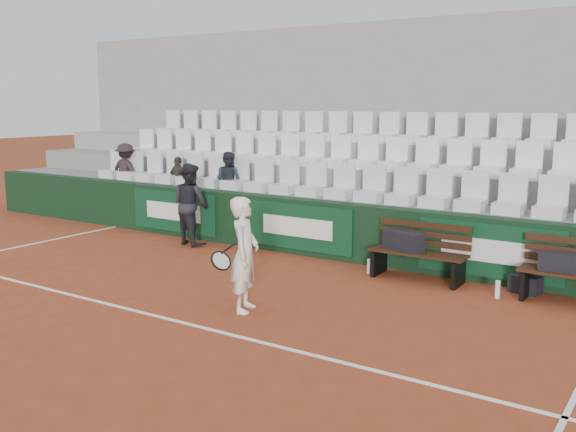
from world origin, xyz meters
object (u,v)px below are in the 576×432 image
Objects in this scene: sports_bag_left at (403,240)px; ball_kid at (191,204)px; bench_left at (417,266)px; spectator_c at (228,159)px; spectator_a at (125,151)px; sports_bag_ground at (525,284)px; spectator_b at (178,159)px; bench_right at (576,289)px; tennis_player at (244,254)px; water_bottle_near at (369,266)px; water_bottle_far at (498,289)px; sports_bag_right at (558,262)px.

ball_kid is (-4.38, -0.04, 0.20)m from sports_bag_left.
spectator_c is (-4.53, 1.04, 1.37)m from bench_left.
spectator_a is at bearing -3.62° from spectator_c.
sports_bag_ground is (1.83, 0.18, -0.46)m from sports_bag_left.
bench_right is at bearing -179.32° from spectator_b.
spectator_a is (-7.25, 1.00, 1.03)m from sports_bag_left.
spectator_c is at bearing 130.99° from tennis_player.
spectator_a is at bearing 7.92° from spectator_b.
spectator_b is (-5.10, 1.09, 1.39)m from water_bottle_near.
water_bottle_far is at bearing -10.94° from sports_bag_left.
spectator_a is (-7.51, 1.04, 1.40)m from bench_left.
sports_bag_right reaches higher than water_bottle_near.
sports_bag_right is (2.03, -0.02, 0.35)m from bench_left.
ball_kid reaches higher than sports_bag_left.
bench_left is 1.33m from water_bottle_far.
ball_kid reaches higher than water_bottle_near.
bench_right is 0.95× the size of ball_kid.
water_bottle_near is 3.90m from ball_kid.
bench_right is 1.20× the size of spectator_a.
bench_right reaches higher than water_bottle_near.
sports_bag_right is 6.67m from ball_kid.
sports_bag_left is 2.89m from tennis_player.
spectator_a is at bearing 173.69° from sports_bag_right.
tennis_player is at bearing -137.99° from water_bottle_far.
sports_bag_right is 0.68m from sports_bag_ground.
bench_left reaches higher than water_bottle_near.
spectator_c is (2.98, 0.00, -0.03)m from spectator_a.
bench_right is at bearing -0.96° from sports_bag_left.
sports_bag_left is 0.55× the size of spectator_c.
ball_kid is (-5.94, 0.27, 0.66)m from water_bottle_far.
spectator_c reaches higher than spectator_b.
spectator_c is (-6.80, 1.04, 1.37)m from bench_right.
spectator_a is at bearing -6.36° from ball_kid.
water_bottle_near is 2.11m from water_bottle_far.
bench_right is 6.41× the size of water_bottle_near.
bench_left is at bearing 168.68° from water_bottle_far.
sports_bag_left is 7.39m from spectator_a.
bench_right is 5.95× the size of water_bottle_far.
sports_bag_left reaches higher than bench_right.
spectator_b is at bearing 170.04° from bench_left.
sports_bag_left is 0.53× the size of spectator_a.
sports_bag_right is at bearing -27.00° from sports_bag_ground.
water_bottle_far is at bearing -118.93° from sports_bag_ground.
spectator_a is 1.22× the size of spectator_b.
sports_bag_left is 0.42× the size of ball_kid.
sports_bag_left is at bearing 178.53° from sports_bag_right.
sports_bag_ground is 0.36× the size of spectator_c.
sports_bag_ground reaches higher than water_bottle_near.
bench_left is 3.54× the size of sports_bag_ground.
spectator_a reaches higher than sports_bag_ground.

